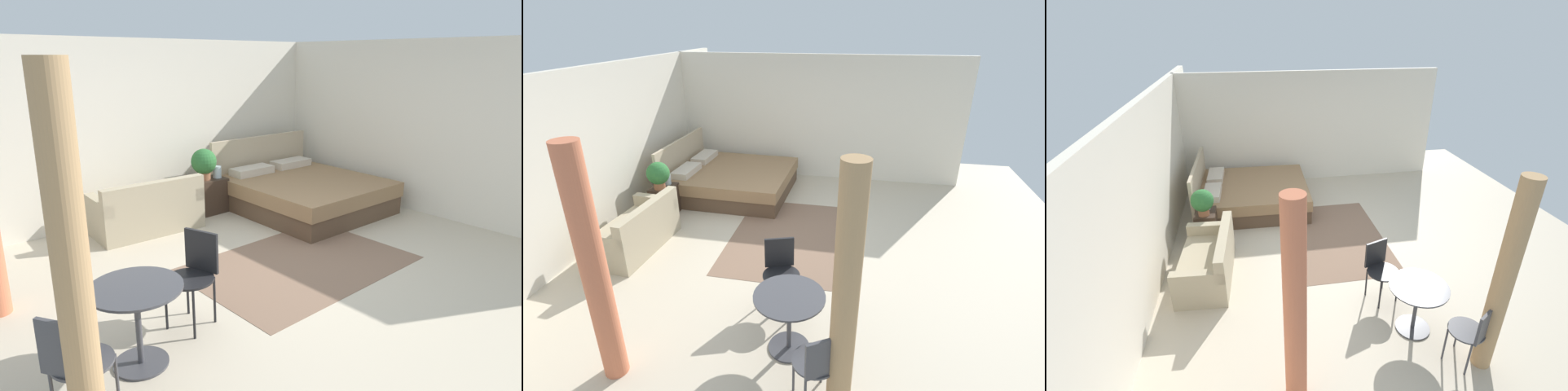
% 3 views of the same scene
% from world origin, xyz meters
% --- Properties ---
extents(ground_plane, '(9.08, 9.07, 0.02)m').
position_xyz_m(ground_plane, '(0.00, 0.00, -0.01)').
color(ground_plane, beige).
extents(wall_back, '(9.08, 0.12, 2.61)m').
position_xyz_m(wall_back, '(0.00, 3.03, 1.30)').
color(wall_back, silver).
rests_on(wall_back, ground).
extents(wall_right, '(0.12, 6.07, 2.61)m').
position_xyz_m(wall_right, '(3.04, 0.00, 1.30)').
color(wall_right, silver).
rests_on(wall_right, ground).
extents(area_rug, '(2.54, 1.75, 0.01)m').
position_xyz_m(area_rug, '(0.15, 0.08, 0.00)').
color(area_rug, '#7F604C').
rests_on(area_rug, ground).
extents(bed, '(2.09, 2.31, 1.04)m').
position_xyz_m(bed, '(1.72, 1.55, 0.27)').
color(bed, brown).
rests_on(bed, ground).
extents(couch, '(1.49, 0.83, 0.76)m').
position_xyz_m(couch, '(-0.63, 2.26, 0.27)').
color(couch, tan).
rests_on(couch, ground).
extents(nightstand, '(0.47, 0.37, 0.54)m').
position_xyz_m(nightstand, '(0.52, 2.37, 0.27)').
color(nightstand, '#38281E').
rests_on(nightstand, ground).
extents(potted_plant, '(0.39, 0.39, 0.48)m').
position_xyz_m(potted_plant, '(0.42, 2.38, 0.81)').
color(potted_plant, '#935B3D').
rests_on(potted_plant, nightstand).
extents(vase, '(0.14, 0.14, 0.18)m').
position_xyz_m(vase, '(0.64, 2.35, 0.63)').
color(vase, silver).
rests_on(vase, nightstand).
extents(balcony_table, '(0.73, 0.73, 0.68)m').
position_xyz_m(balcony_table, '(-2.16, -0.39, 0.48)').
color(balcony_table, '#3F3F44').
rests_on(balcony_table, ground).
extents(cafe_chair_near_window, '(0.56, 0.56, 0.86)m').
position_xyz_m(cafe_chair_near_window, '(-1.46, -0.16, 0.53)').
color(cafe_chair_near_window, black).
rests_on(cafe_chair_near_window, ground).
extents(cafe_chair_near_couch, '(0.55, 0.55, 0.86)m').
position_xyz_m(cafe_chair_near_couch, '(-2.79, -0.77, 0.53)').
color(cafe_chair_near_couch, '#3F3F44').
rests_on(cafe_chair_near_couch, ground).
extents(curtain_left, '(0.21, 0.21, 2.36)m').
position_xyz_m(curtain_left, '(-2.79, -0.95, 1.18)').
color(curtain_left, tan).
rests_on(curtain_left, ground).
extents(curtain_right, '(0.23, 0.23, 2.36)m').
position_xyz_m(curtain_right, '(-2.79, 1.22, 1.18)').
color(curtain_right, '#D1704C').
rests_on(curtain_right, ground).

